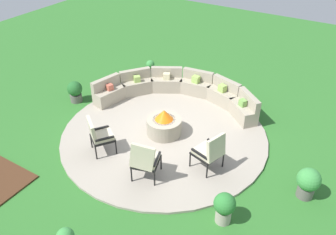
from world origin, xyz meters
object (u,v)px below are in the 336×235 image
at_px(lounge_chair_front_right, 145,159).
at_px(potted_plant_1, 224,207).
at_px(curved_stone_bench, 178,91).
at_px(potted_plant_0, 150,67).
at_px(fire_pit, 164,124).
at_px(potted_plant_2, 308,182).
at_px(lounge_chair_front_left, 99,134).
at_px(lounge_chair_back_left, 210,151).
at_px(potted_plant_3, 75,91).

xyz_separation_m(lounge_chair_front_right, potted_plant_1, (2.00, -0.16, -0.20)).
height_order(curved_stone_bench, potted_plant_1, curved_stone_bench).
bearing_deg(potted_plant_0, fire_pit, -50.31).
xyz_separation_m(curved_stone_bench, potted_plant_2, (4.38, -2.05, 0.05)).
bearing_deg(potted_plant_2, lounge_chair_front_left, -165.88).
xyz_separation_m(lounge_chair_front_right, potted_plant_2, (3.26, 1.39, -0.19)).
height_order(fire_pit, curved_stone_bench, curved_stone_bench).
distance_m(curved_stone_bench, potted_plant_1, 4.78).
relative_size(potted_plant_1, potted_plant_2, 0.97).
bearing_deg(curved_stone_bench, potted_plant_0, 149.53).
relative_size(curved_stone_bench, lounge_chair_back_left, 4.67).
distance_m(fire_pit, potted_plant_2, 3.82).
relative_size(lounge_chair_front_left, potted_plant_0, 1.77).
height_order(lounge_chair_front_right, potted_plant_1, lounge_chair_front_right).
distance_m(lounge_chair_front_right, potted_plant_3, 4.24).
distance_m(lounge_chair_front_left, lounge_chair_back_left, 2.74).
relative_size(lounge_chair_front_right, lounge_chair_back_left, 1.08).
xyz_separation_m(fire_pit, lounge_chair_back_left, (1.66, -0.65, 0.25)).
xyz_separation_m(curved_stone_bench, lounge_chair_back_left, (2.23, -2.40, 0.23)).
bearing_deg(potted_plant_2, curved_stone_bench, 154.88).
relative_size(lounge_chair_front_right, potted_plant_2, 1.46).
height_order(potted_plant_0, potted_plant_2, potted_plant_2).
xyz_separation_m(curved_stone_bench, lounge_chair_front_right, (1.12, -3.45, 0.24)).
bearing_deg(lounge_chair_front_left, curved_stone_bench, 118.31).
bearing_deg(potted_plant_0, lounge_chair_front_right, -57.45).
relative_size(lounge_chair_front_right, potted_plant_0, 1.87).
relative_size(lounge_chair_front_right, potted_plant_3, 1.60).
bearing_deg(curved_stone_bench, lounge_chair_back_left, -47.11).
bearing_deg(curved_stone_bench, potted_plant_3, -148.27).
xyz_separation_m(curved_stone_bench, potted_plant_0, (-1.72, 1.01, -0.05)).
bearing_deg(potted_plant_3, fire_pit, -1.12).
height_order(potted_plant_1, potted_plant_3, potted_plant_1).
bearing_deg(lounge_chair_front_left, fire_pit, 92.65).
height_order(lounge_chair_front_right, potted_plant_2, lounge_chair_front_right).
bearing_deg(potted_plant_0, curved_stone_bench, -30.47).
bearing_deg(lounge_chair_front_left, potted_plant_3, -178.74).
height_order(fire_pit, potted_plant_2, fire_pit).
xyz_separation_m(potted_plant_1, potted_plant_2, (1.25, 1.56, 0.01)).
height_order(potted_plant_1, potted_plant_2, potted_plant_2).
height_order(curved_stone_bench, potted_plant_3, curved_stone_bench).
bearing_deg(potted_plant_1, potted_plant_2, 51.25).
height_order(potted_plant_2, potted_plant_3, potted_plant_2).
bearing_deg(curved_stone_bench, potted_plant_1, -49.10).
bearing_deg(curved_stone_bench, potted_plant_2, -25.12).
relative_size(lounge_chair_front_left, potted_plant_3, 1.51).
relative_size(lounge_chair_front_left, potted_plant_1, 1.43).
bearing_deg(fire_pit, lounge_chair_back_left, -21.32).
xyz_separation_m(potted_plant_0, potted_plant_3, (-1.00, -2.70, 0.05)).
height_order(lounge_chair_front_left, potted_plant_3, lounge_chair_front_left).
relative_size(curved_stone_bench, lounge_chair_front_right, 4.33).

